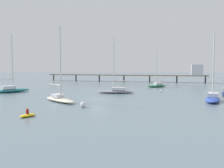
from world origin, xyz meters
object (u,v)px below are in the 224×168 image
mooring_buoy_inner (161,91)px  sailboat_gray (116,90)px  dinghy_yellow (28,115)px  sailboat_cream (59,98)px  sailboat_teal (11,89)px  sailboat_blue (213,97)px  sailboat_green (157,85)px  pier (156,73)px  mooring_buoy_outer (83,105)px

mooring_buoy_inner → sailboat_gray: bearing=-161.6°
sailboat_gray → dinghy_yellow: size_ratio=5.12×
sailboat_cream → dinghy_yellow: (0.58, -13.16, -0.48)m
sailboat_teal → sailboat_blue: (43.33, -9.66, -0.05)m
sailboat_green → sailboat_blue: (8.49, -29.12, -0.01)m
sailboat_green → mooring_buoy_inner: bearing=-88.7°
pier → dinghy_yellow: (-17.77, -70.05, -3.29)m
sailboat_blue → dinghy_yellow: (-25.94, -17.14, -0.47)m
sailboat_teal → dinghy_yellow: size_ratio=5.49×
mooring_buoy_outer → mooring_buoy_inner: size_ratio=1.49×
sailboat_cream → sailboat_gray: bearing=61.7°
sailboat_teal → dinghy_yellow: 31.94m
sailboat_blue → sailboat_cream: size_ratio=0.92×
sailboat_teal → dinghy_yellow: bearing=-57.0°
sailboat_green → mooring_buoy_inner: 14.64m
sailboat_cream → mooring_buoy_outer: bearing=-43.9°
dinghy_yellow → mooring_buoy_inner: (17.77, 31.62, 0.06)m
sailboat_teal → mooring_buoy_inner: sailboat_teal is taller
sailboat_teal → dinghy_yellow: (17.39, -26.79, -0.52)m
mooring_buoy_inner → sailboat_teal: bearing=-172.2°
mooring_buoy_outer → sailboat_cream: bearing=136.1°
sailboat_cream → mooring_buoy_outer: sailboat_cream is taller
sailboat_teal → sailboat_green: bearing=29.2°
sailboat_teal → mooring_buoy_inner: (35.16, 4.83, -0.46)m
pier → mooring_buoy_outer: (-12.78, -62.26, -3.10)m
dinghy_yellow → mooring_buoy_outer: dinghy_yellow is taller
sailboat_gray → dinghy_yellow: (-7.52, -28.20, -0.45)m
dinghy_yellow → mooring_buoy_inner: bearing=60.7°
sailboat_green → sailboat_teal: size_ratio=0.81×
sailboat_teal → mooring_buoy_inner: size_ratio=24.12×
mooring_buoy_inner → dinghy_yellow: bearing=-119.3°
dinghy_yellow → sailboat_blue: bearing=33.4°
sailboat_teal → mooring_buoy_outer: sailboat_teal is taller
sailboat_gray → pier: bearing=76.2°
sailboat_teal → mooring_buoy_outer: (22.37, -19.00, -0.33)m
sailboat_teal → sailboat_blue: size_ratio=1.15×
sailboat_teal → mooring_buoy_outer: 29.35m
pier → sailboat_cream: (-18.35, -56.90, -2.81)m
sailboat_gray → sailboat_cream: bearing=-118.3°
pier → sailboat_cream: sailboat_cream is taller
sailboat_teal → mooring_buoy_outer: bearing=-40.3°
sailboat_blue → sailboat_cream: 26.82m
pier → mooring_buoy_outer: bearing=-101.6°
pier → sailboat_cream: bearing=-107.9°
sailboat_cream → dinghy_yellow: bearing=-87.5°
sailboat_gray → mooring_buoy_inner: bearing=18.4°
pier → mooring_buoy_inner: 38.57m
sailboat_blue → mooring_buoy_outer: bearing=-156.0°
sailboat_green → mooring_buoy_inner: size_ratio=19.42×
sailboat_gray → sailboat_blue: bearing=-31.0°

